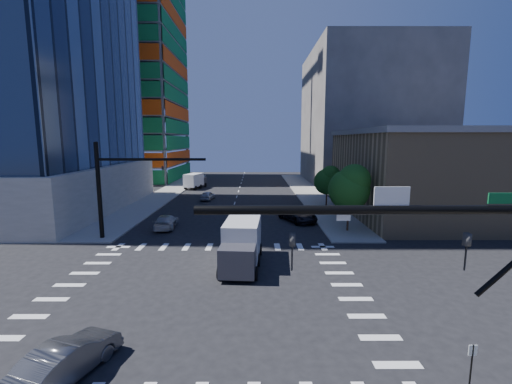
{
  "coord_description": "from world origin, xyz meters",
  "views": [
    {
      "loc": [
        3.04,
        -20.01,
        9.31
      ],
      "look_at": [
        3.12,
        8.0,
        5.05
      ],
      "focal_mm": 24.0,
      "sensor_mm": 36.0,
      "label": 1
    }
  ],
  "objects": [
    {
      "name": "box_truck_near",
      "position": [
        2.03,
        4.27,
        1.48
      ],
      "size": [
        3.16,
        6.54,
        3.34
      ],
      "rotation": [
        0.0,
        0.0,
        -0.07
      ],
      "color": "black",
      "rests_on": "ground"
    },
    {
      "name": "construction_building",
      "position": [
        -27.41,
        61.93,
        24.61
      ],
      "size": [
        25.16,
        34.5,
        70.6
      ],
      "color": "slate",
      "rests_on": "ground"
    },
    {
      "name": "ground",
      "position": [
        0.0,
        0.0,
        0.0
      ],
      "size": [
        160.0,
        160.0,
        0.0
      ],
      "primitive_type": "plane",
      "color": "black",
      "rests_on": "ground"
    },
    {
      "name": "signal_mast_nw",
      "position": [
        -10.0,
        11.5,
        5.49
      ],
      "size": [
        10.2,
        0.4,
        9.0
      ],
      "color": "black",
      "rests_on": "sidewalk_nw"
    },
    {
      "name": "no_parking_sign",
      "position": [
        10.7,
        -9.0,
        1.38
      ],
      "size": [
        0.3,
        0.06,
        2.2
      ],
      "color": "black",
      "rests_on": "ground"
    },
    {
      "name": "road_markings",
      "position": [
        0.0,
        0.0,
        0.01
      ],
      "size": [
        20.0,
        20.0,
        0.01
      ],
      "primitive_type": "cube",
      "color": "silver",
      "rests_on": "ground"
    },
    {
      "name": "box_truck_far",
      "position": [
        -8.5,
        46.0,
        1.3
      ],
      "size": [
        3.81,
        6.02,
        2.93
      ],
      "rotation": [
        0.0,
        0.0,
        2.87
      ],
      "color": "black",
      "rests_on": "ground"
    },
    {
      "name": "tree_north",
      "position": [
        12.93,
        25.9,
        3.99
      ],
      "size": [
        3.54,
        3.52,
        5.78
      ],
      "color": "#382316",
      "rests_on": "sidewalk_ne"
    },
    {
      "name": "car_nb_far",
      "position": [
        7.96,
        18.62,
        0.77
      ],
      "size": [
        4.67,
        6.13,
        1.55
      ],
      "primitive_type": "imported",
      "rotation": [
        0.0,
        0.0,
        0.44
      ],
      "color": "black",
      "rests_on": "ground"
    },
    {
      "name": "sidewalk_ne",
      "position": [
        12.5,
        40.0,
        0.07
      ],
      "size": [
        5.0,
        60.0,
        0.15
      ],
      "primitive_type": "cube",
      "color": "gray",
      "rests_on": "ground"
    },
    {
      "name": "sidewalk_nw",
      "position": [
        -12.5,
        40.0,
        0.07
      ],
      "size": [
        5.0,
        60.0,
        0.15
      ],
      "primitive_type": "cube",
      "color": "gray",
      "rests_on": "ground"
    },
    {
      "name": "car_sb_cross",
      "position": [
        -4.38,
        -7.69,
        0.76
      ],
      "size": [
        3.0,
        4.88,
        1.52
      ],
      "primitive_type": "imported",
      "rotation": [
        0.0,
        0.0,
        2.82
      ],
      "color": "#4B4C50",
      "rests_on": "ground"
    },
    {
      "name": "commercial_building",
      "position": [
        25.0,
        22.0,
        5.31
      ],
      "size": [
        20.5,
        22.5,
        10.6
      ],
      "color": "tan",
      "rests_on": "ground"
    },
    {
      "name": "tree_south",
      "position": [
        12.63,
        13.9,
        4.69
      ],
      "size": [
        4.16,
        4.16,
        6.82
      ],
      "color": "#382316",
      "rests_on": "sidewalk_ne"
    },
    {
      "name": "bg_building_ne",
      "position": [
        27.0,
        55.0,
        14.0
      ],
      "size": [
        24.0,
        30.0,
        28.0
      ],
      "primitive_type": "cube",
      "color": "#605A56",
      "rests_on": "ground"
    },
    {
      "name": "car_sb_mid",
      "position": [
        -4.41,
        32.87,
        0.69
      ],
      "size": [
        2.18,
        4.23,
        1.38
      ],
      "primitive_type": "imported",
      "rotation": [
        0.0,
        0.0,
        3.0
      ],
      "color": "#ABAEB3",
      "rests_on": "ground"
    },
    {
      "name": "car_sb_near",
      "position": [
        -6.45,
        15.54,
        0.72
      ],
      "size": [
        2.34,
        5.06,
        1.43
      ],
      "primitive_type": "imported",
      "rotation": [
        0.0,
        0.0,
        3.21
      ],
      "color": "#B2B2B2",
      "rests_on": "ground"
    }
  ]
}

